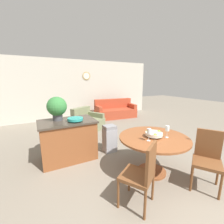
# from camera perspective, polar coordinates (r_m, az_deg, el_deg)

# --- Properties ---
(ground_plane) EXTENTS (24.00, 24.00, 0.00)m
(ground_plane) POSITION_cam_1_polar(r_m,az_deg,el_deg) (2.70, 27.09, -30.64)
(ground_plane) COLOR gray
(wall_back) EXTENTS (8.00, 0.09, 2.70)m
(wall_back) POSITION_cam_1_polar(r_m,az_deg,el_deg) (7.28, -14.03, 8.37)
(wall_back) COLOR beige
(wall_back) RESTS_ON ground_plane
(dining_table) EXTENTS (1.30, 1.30, 0.74)m
(dining_table) POSITION_cam_1_polar(r_m,az_deg,el_deg) (3.01, 15.45, -12.06)
(dining_table) COLOR brown
(dining_table) RESTS_ON ground_plane
(dining_chair_near_left) EXTENTS (0.58, 0.58, 0.97)m
(dining_chair_near_left) POSITION_cam_1_polar(r_m,az_deg,el_deg) (2.26, 11.42, -21.64)
(dining_chair_near_left) COLOR brown
(dining_chair_near_left) RESTS_ON ground_plane
(dining_chair_near_right) EXTENTS (0.58, 0.58, 0.97)m
(dining_chair_near_right) POSITION_cam_1_polar(r_m,az_deg,el_deg) (3.04, 32.57, -14.13)
(dining_chair_near_right) COLOR brown
(dining_chair_near_right) RESTS_ON ground_plane
(fruit_bowl) EXTENTS (0.32, 0.32, 0.11)m
(fruit_bowl) POSITION_cam_1_polar(r_m,az_deg,el_deg) (2.92, 15.69, -8.01)
(fruit_bowl) COLOR silver
(fruit_bowl) RESTS_ON dining_table
(wine_glass_left) EXTENTS (0.07, 0.07, 0.22)m
(wine_glass_left) POSITION_cam_1_polar(r_m,az_deg,el_deg) (2.68, 13.92, -7.32)
(wine_glass_left) COLOR silver
(wine_glass_left) RESTS_ON dining_table
(wine_glass_right) EXTENTS (0.07, 0.07, 0.22)m
(wine_glass_right) POSITION_cam_1_polar(r_m,az_deg,el_deg) (2.93, 20.34, -6.05)
(wine_glass_right) COLOR silver
(wine_glass_right) RESTS_ON dining_table
(kitchen_island) EXTENTS (1.21, 0.79, 0.90)m
(kitchen_island) POSITION_cam_1_polar(r_m,az_deg,el_deg) (3.60, -16.35, -10.05)
(kitchen_island) COLOR brown
(kitchen_island) RESTS_ON ground_plane
(teal_bowl) EXTENTS (0.33, 0.33, 0.08)m
(teal_bowl) POSITION_cam_1_polar(r_m,az_deg,el_deg) (3.34, -13.81, -2.66)
(teal_bowl) COLOR teal
(teal_bowl) RESTS_ON kitchen_island
(potted_plant) EXTENTS (0.43, 0.43, 0.53)m
(potted_plant) POSITION_cam_1_polar(r_m,az_deg,el_deg) (3.50, -20.25, 1.73)
(potted_plant) COLOR #4C4C51
(potted_plant) RESTS_ON kitchen_island
(trash_bin) EXTENTS (0.30, 0.27, 0.68)m
(trash_bin) POSITION_cam_1_polar(r_m,az_deg,el_deg) (3.83, -0.90, -10.07)
(trash_bin) COLOR #9E9EA3
(trash_bin) RESTS_ON ground_plane
(couch) EXTENTS (1.96, 1.02, 0.87)m
(couch) POSITION_cam_1_polar(r_m,az_deg,el_deg) (7.25, 1.26, 0.28)
(couch) COLOR #B24228
(couch) RESTS_ON ground_plane
(armchair) EXTENTS (1.19, 1.22, 0.78)m
(armchair) POSITION_cam_1_polar(r_m,az_deg,el_deg) (5.57, -9.30, -3.77)
(armchair) COLOR #7A7F5B
(armchair) RESTS_ON ground_plane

